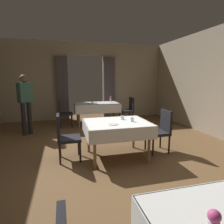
# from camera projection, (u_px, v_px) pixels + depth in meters

# --- Properties ---
(ground) EXTENTS (10.08, 10.08, 0.00)m
(ground) POSITION_uv_depth(u_px,v_px,m) (112.00, 159.00, 3.85)
(ground) COLOR brown
(wall_back) EXTENTS (6.40, 0.27, 3.00)m
(wall_back) POSITION_uv_depth(u_px,v_px,m) (86.00, 81.00, 7.57)
(wall_back) COLOR tan
(wall_back) RESTS_ON ground
(dining_table_mid) EXTENTS (1.29, 1.06, 0.75)m
(dining_table_mid) POSITION_uv_depth(u_px,v_px,m) (117.00, 126.00, 3.86)
(dining_table_mid) COLOR olive
(dining_table_mid) RESTS_ON ground
(dining_table_far) EXTENTS (1.56, 0.94, 0.75)m
(dining_table_far) POSITION_uv_depth(u_px,v_px,m) (97.00, 106.00, 6.75)
(dining_table_far) COLOR olive
(dining_table_far) RESTS_ON ground
(chair_mid_right) EXTENTS (0.44, 0.44, 0.93)m
(chair_mid_right) POSITION_uv_depth(u_px,v_px,m) (161.00, 129.00, 4.19)
(chair_mid_right) COLOR black
(chair_mid_right) RESTS_ON ground
(chair_mid_left) EXTENTS (0.44, 0.44, 0.93)m
(chair_mid_left) POSITION_uv_depth(u_px,v_px,m) (65.00, 135.00, 3.74)
(chair_mid_left) COLOR black
(chair_mid_left) RESTS_ON ground
(chair_far_right) EXTENTS (0.44, 0.44, 0.93)m
(chair_far_right) POSITION_uv_depth(u_px,v_px,m) (128.00, 109.00, 6.98)
(chair_far_right) COLOR black
(chair_far_right) RESTS_ON ground
(chair_far_left) EXTENTS (0.44, 0.44, 0.93)m
(chair_far_left) POSITION_uv_depth(u_px,v_px,m) (63.00, 112.00, 6.38)
(chair_far_left) COLOR black
(chair_far_left) RESTS_ON ground
(plate_mid_a) EXTENTS (0.19, 0.19, 0.01)m
(plate_mid_a) POSITION_uv_depth(u_px,v_px,m) (113.00, 124.00, 3.61)
(plate_mid_a) COLOR white
(plate_mid_a) RESTS_ON dining_table_mid
(glass_mid_b) EXTENTS (0.07, 0.07, 0.09)m
(glass_mid_b) POSITION_uv_depth(u_px,v_px,m) (132.00, 119.00, 3.85)
(glass_mid_b) COLOR silver
(glass_mid_b) RESTS_ON dining_table_mid
(glass_mid_c) EXTENTS (0.07, 0.07, 0.08)m
(glass_mid_c) POSITION_uv_depth(u_px,v_px,m) (122.00, 118.00, 4.05)
(glass_mid_c) COLOR silver
(glass_mid_c) RESTS_ON dining_table_mid
(flower_vase_far) EXTENTS (0.07, 0.07, 0.21)m
(flower_vase_far) POSITION_uv_depth(u_px,v_px,m) (111.00, 99.00, 7.08)
(flower_vase_far) COLOR silver
(flower_vase_far) RESTS_ON dining_table_far
(plate_far_b) EXTENTS (0.22, 0.22, 0.01)m
(plate_far_b) POSITION_uv_depth(u_px,v_px,m) (94.00, 103.00, 6.83)
(plate_far_b) COLOR white
(plate_far_b) RESTS_ON dining_table_far
(glass_far_c) EXTENTS (0.07, 0.07, 0.09)m
(glass_far_c) POSITION_uv_depth(u_px,v_px,m) (92.00, 103.00, 6.42)
(glass_far_c) COLOR silver
(glass_far_c) RESTS_ON dining_table_far
(person_waiter_by_doorway) EXTENTS (0.42, 0.39, 1.72)m
(person_waiter_by_doorway) POSITION_uv_depth(u_px,v_px,m) (25.00, 100.00, 5.39)
(person_waiter_by_doorway) COLOR black
(person_waiter_by_doorway) RESTS_ON ground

